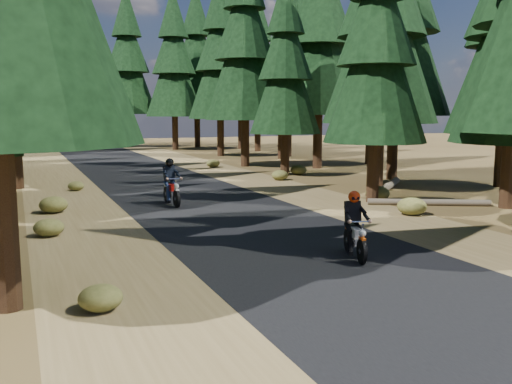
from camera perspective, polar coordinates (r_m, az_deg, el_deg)
ground at (r=15.34m, az=2.18°, el=-4.80°), size 120.00×120.00×0.00m
road at (r=19.89m, az=-3.91°, el=-1.83°), size 6.00×100.00×0.01m
shoulder_l at (r=18.94m, az=-17.21°, el=-2.68°), size 3.20×100.00×0.01m
shoulder_r at (r=21.80m, az=7.60°, el=-1.02°), size 3.20×100.00×0.01m
pine_forest at (r=35.45m, az=-12.83°, el=15.10°), size 34.59×55.08×16.32m
log_near at (r=25.47m, az=12.98°, el=0.50°), size 3.91×3.88×0.32m
log_far at (r=21.78m, az=16.87°, el=-0.99°), size 4.03×2.22×0.24m
understory_shrubs at (r=22.78m, az=-4.33°, el=0.09°), size 15.94×30.92×0.65m
rider_lead at (r=13.53m, az=9.88°, el=-4.36°), size 1.01×1.83×1.56m
rider_follow at (r=21.09m, az=-8.44°, el=0.23°), size 0.64×1.93×1.71m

